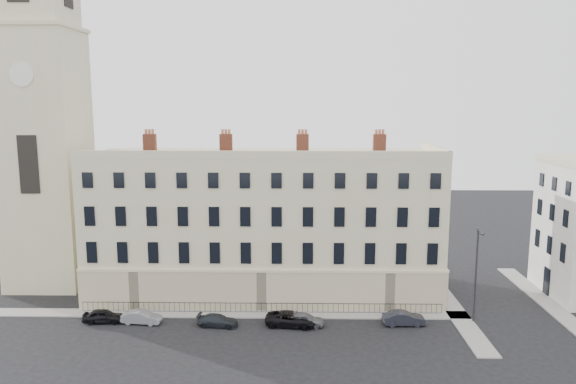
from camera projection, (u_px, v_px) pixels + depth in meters
The scene contains 14 objects.
ground at pixel (326, 337), 49.23m from camera, with size 160.00×160.00×0.00m, color black.
terrace at pixel (265, 223), 59.88m from camera, with size 36.22×12.22×17.00m.
church_tower at pixel (43, 117), 60.43m from camera, with size 8.00×8.13×44.00m.
pavement_terrace at pixel (220, 314), 54.32m from camera, with size 48.00×2.00×0.12m, color gray.
pavement_east_return at pixel (450, 304), 56.89m from camera, with size 2.00×24.00×0.12m, color gray.
pavement_adjacent at pixel (541, 298), 58.70m from camera, with size 2.00×20.00×0.12m, color gray.
railings at pixel (261, 308), 54.56m from camera, with size 35.00×0.04×0.96m.
car_a at pixel (103, 316), 52.30m from camera, with size 1.50×3.73×1.27m, color black.
car_b at pixel (142, 317), 52.08m from camera, with size 1.28×3.67×1.21m, color gray.
car_c at pixel (218, 320), 51.46m from camera, with size 1.53×3.76×1.09m, color #1F2429.
car_d at pixel (291, 319), 51.53m from camera, with size 2.19×4.75×1.32m, color black.
car_e at pixel (304, 319), 51.51m from camera, with size 1.47×3.66×1.25m, color slate.
car_f at pixel (404, 318), 51.70m from camera, with size 1.37×3.92×1.29m, color #22242E.
streetlamp at pixel (476, 271), 51.56m from camera, with size 0.42×1.95×9.02m.
Camera 1 is at (-2.52, -46.48, 20.73)m, focal length 35.00 mm.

